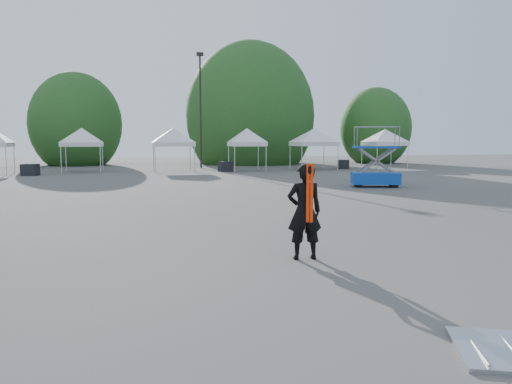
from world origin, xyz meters
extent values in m
plane|color=#474442|center=(0.00, 0.00, 0.00)|extent=(120.00, 120.00, 0.00)
cylinder|color=black|center=(3.00, 32.00, 4.75)|extent=(0.16, 0.16, 9.50)
cube|color=black|center=(3.00, 32.00, 9.65)|extent=(0.60, 0.25, 0.30)
cylinder|color=#382314|center=(-8.00, 40.00, 1.14)|extent=(0.36, 0.36, 2.27)
ellipsoid|color=#27521B|center=(-8.00, 40.00, 3.94)|extent=(4.16, 4.16, 4.78)
cylinder|color=#382314|center=(9.00, 39.00, 1.40)|extent=(0.36, 0.36, 2.80)
ellipsoid|color=#27521B|center=(9.00, 39.00, 4.85)|extent=(5.12, 5.12, 5.89)
cylinder|color=#382314|center=(22.00, 37.00, 1.05)|extent=(0.36, 0.36, 2.10)
ellipsoid|color=#27521B|center=(22.00, 37.00, 3.64)|extent=(3.84, 3.84, 4.42)
cylinder|color=silver|center=(-11.23, 26.44, 1.00)|extent=(0.06, 0.06, 2.00)
cylinder|color=silver|center=(-11.23, 28.92, 1.00)|extent=(0.06, 0.06, 2.00)
cylinder|color=silver|center=(-7.79, 27.45, 1.00)|extent=(0.06, 0.06, 2.00)
cylinder|color=silver|center=(-5.06, 27.45, 1.00)|extent=(0.06, 0.06, 2.00)
cylinder|color=silver|center=(-7.79, 30.19, 1.00)|extent=(0.06, 0.06, 2.00)
cylinder|color=silver|center=(-5.06, 30.19, 1.00)|extent=(0.06, 0.06, 2.00)
cube|color=white|center=(-6.43, 28.82, 2.08)|extent=(2.94, 2.94, 0.30)
pyramid|color=white|center=(-6.43, 28.82, 3.33)|extent=(4.15, 4.15, 1.10)
cylinder|color=silver|center=(-1.14, 26.19, 1.00)|extent=(0.06, 0.06, 2.00)
cylinder|color=silver|center=(1.74, 26.19, 1.00)|extent=(0.06, 0.06, 2.00)
cylinder|color=silver|center=(-1.14, 29.08, 1.00)|extent=(0.06, 0.06, 2.00)
cylinder|color=silver|center=(1.74, 29.08, 1.00)|extent=(0.06, 0.06, 2.00)
cube|color=white|center=(0.30, 27.63, 2.08)|extent=(3.08, 3.08, 0.30)
pyramid|color=white|center=(0.30, 27.63, 3.33)|extent=(4.36, 4.36, 1.10)
cylinder|color=silver|center=(4.73, 25.83, 1.00)|extent=(0.06, 0.06, 2.00)
cylinder|color=silver|center=(7.18, 25.83, 1.00)|extent=(0.06, 0.06, 2.00)
cylinder|color=silver|center=(4.73, 28.28, 1.00)|extent=(0.06, 0.06, 2.00)
cylinder|color=silver|center=(7.18, 28.28, 1.00)|extent=(0.06, 0.06, 2.00)
cube|color=white|center=(5.96, 27.06, 2.08)|extent=(2.65, 2.65, 0.30)
pyramid|color=white|center=(5.96, 27.06, 3.33)|extent=(3.75, 3.75, 1.10)
cylinder|color=silver|center=(10.14, 26.04, 1.00)|extent=(0.06, 0.06, 2.00)
cylinder|color=silver|center=(13.18, 26.04, 1.00)|extent=(0.06, 0.06, 2.00)
cylinder|color=silver|center=(10.14, 29.08, 1.00)|extent=(0.06, 0.06, 2.00)
cylinder|color=silver|center=(13.18, 29.08, 1.00)|extent=(0.06, 0.06, 2.00)
cube|color=white|center=(11.66, 27.56, 2.08)|extent=(3.24, 3.24, 0.30)
pyramid|color=white|center=(11.66, 27.56, 3.33)|extent=(4.58, 4.58, 1.10)
cylinder|color=silver|center=(16.90, 26.64, 1.00)|extent=(0.06, 0.06, 2.00)
cylinder|color=silver|center=(19.75, 26.64, 1.00)|extent=(0.06, 0.06, 2.00)
cylinder|color=silver|center=(16.90, 29.49, 1.00)|extent=(0.06, 0.06, 2.00)
cylinder|color=silver|center=(19.75, 29.49, 1.00)|extent=(0.06, 0.06, 2.00)
cube|color=white|center=(18.33, 28.06, 2.08)|extent=(3.05, 3.05, 0.30)
pyramid|color=white|center=(18.33, 28.06, 3.33)|extent=(4.31, 4.31, 1.10)
imported|color=black|center=(0.69, -1.57, 0.98)|extent=(0.75, 0.52, 1.97)
cube|color=#FF3005|center=(0.69, -1.77, 1.38)|extent=(0.16, 0.03, 1.18)
cube|color=#0E51B8|center=(9.47, 12.43, 0.45)|extent=(2.65, 1.85, 0.60)
cube|color=#0E51B8|center=(9.47, 12.43, 2.06)|extent=(2.54, 1.77, 0.10)
cylinder|color=black|center=(8.47, 12.21, 0.18)|extent=(0.39, 0.25, 0.36)
cylinder|color=black|center=(10.19, 11.69, 0.18)|extent=(0.39, 0.25, 0.36)
cylinder|color=black|center=(8.75, 13.17, 0.18)|extent=(0.39, 0.25, 0.36)
cylinder|color=black|center=(10.48, 12.65, 0.18)|extent=(0.39, 0.25, 0.36)
cube|color=black|center=(-9.53, 25.47, 0.40)|extent=(1.21, 1.07, 0.79)
cube|color=black|center=(4.15, 26.54, 0.38)|extent=(1.14, 0.98, 0.77)
cube|color=black|center=(14.35, 27.64, 0.38)|extent=(1.20, 1.09, 0.76)
camera|label=1|loc=(-2.65, -11.08, 2.44)|focal=35.00mm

